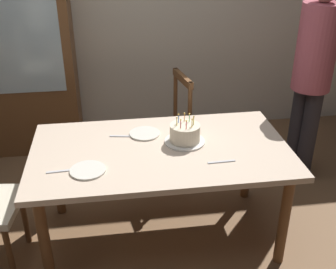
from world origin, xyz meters
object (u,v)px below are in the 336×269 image
at_px(dining_table, 161,159).
at_px(plate_far_side, 145,133).
at_px(china_cabinet, 15,57).
at_px(person_guest, 313,71).
at_px(plate_near_celebrant, 88,170).
at_px(birthday_cake, 185,134).
at_px(chair_spindle_back, 164,130).

height_order(dining_table, plate_far_side, plate_far_side).
bearing_deg(china_cabinet, person_guest, -19.62).
bearing_deg(plate_far_side, china_cabinet, 129.40).
bearing_deg(china_cabinet, plate_near_celebrant, -68.20).
distance_m(birthday_cake, plate_near_celebrant, 0.71).
height_order(dining_table, birthday_cake, birthday_cake).
relative_size(birthday_cake, person_guest, 0.16).
relative_size(birthday_cake, china_cabinet, 0.15).
bearing_deg(birthday_cake, plate_near_celebrant, -156.75).
height_order(dining_table, china_cabinet, china_cabinet).
xyz_separation_m(chair_spindle_back, person_guest, (1.22, -0.16, 0.54)).
bearing_deg(person_guest, birthday_cake, -153.22).
bearing_deg(dining_table, person_guest, 25.88).
bearing_deg(person_guest, plate_near_celebrant, -154.46).
xyz_separation_m(dining_table, plate_near_celebrant, (-0.48, -0.22, 0.09)).
bearing_deg(plate_near_celebrant, birthday_cake, 23.25).
bearing_deg(birthday_cake, china_cabinet, 132.32).
relative_size(plate_near_celebrant, china_cabinet, 0.12).
relative_size(birthday_cake, chair_spindle_back, 0.29).
bearing_deg(dining_table, plate_near_celebrant, -155.40).
height_order(plate_far_side, chair_spindle_back, chair_spindle_back).
distance_m(birthday_cake, plate_far_side, 0.31).
height_order(birthday_cake, chair_spindle_back, chair_spindle_back).
relative_size(dining_table, chair_spindle_back, 1.82).
bearing_deg(birthday_cake, plate_far_side, 149.19).
relative_size(plate_far_side, person_guest, 0.13).
height_order(birthday_cake, plate_far_side, birthday_cake).
relative_size(birthday_cake, plate_near_celebrant, 1.27).
distance_m(dining_table, plate_near_celebrant, 0.53).
bearing_deg(china_cabinet, chair_spindle_back, -29.59).
relative_size(birthday_cake, plate_far_side, 1.27).
distance_m(plate_near_celebrant, china_cabinet, 1.92).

